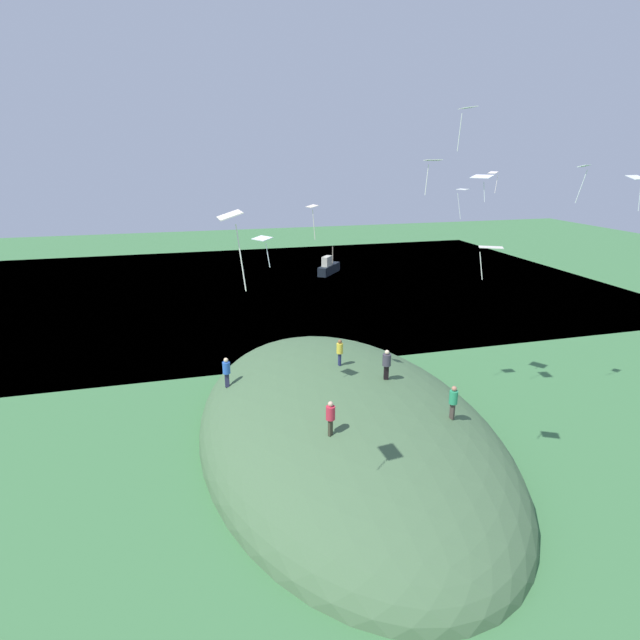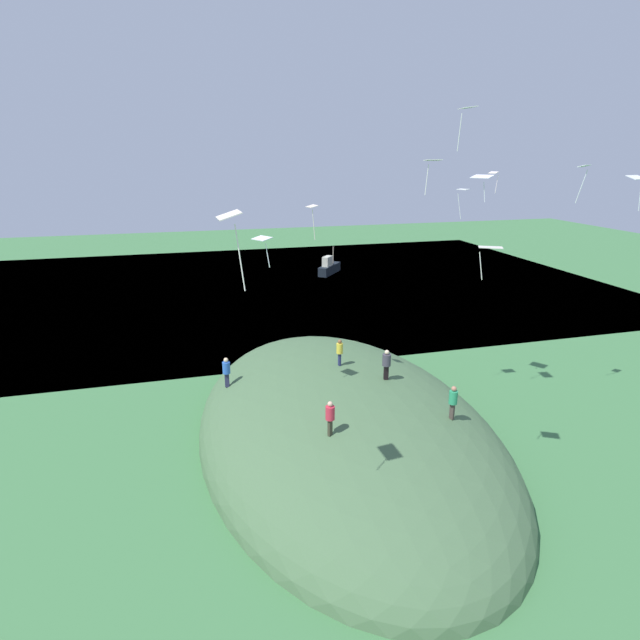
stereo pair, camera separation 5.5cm
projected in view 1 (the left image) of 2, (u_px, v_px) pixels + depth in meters
The scene contains 20 objects.
ground_plane at pixel (349, 375), 37.87m from camera, with size 160.00×160.00×0.00m, color #3B703F.
lake_water at pixel (277, 286), 64.30m from camera, with size 52.20×80.00×0.40m, color #4B698C.
grass_hill at pixel (343, 434), 29.86m from camera, with size 27.47×16.20×7.36m, color #446440.
boat_on_lake at pixel (329, 268), 69.90m from camera, with size 4.67×4.10×3.48m.
person_near_shore at pixel (340, 349), 29.91m from camera, with size 0.43×0.43×1.60m.
person_on_hilltop at pixel (330, 414), 23.19m from camera, with size 0.59×0.59×1.68m.
person_watching_kites at pixel (387, 361), 28.30m from camera, with size 0.50×0.50×1.73m.
person_with_child at pixel (226, 369), 30.43m from camera, with size 0.53×0.53×1.86m.
person_walking_path at pixel (453, 399), 25.29m from camera, with size 0.55×0.55×1.76m.
kite_0 at pixel (467, 110), 25.36m from camera, with size 1.05×0.81×2.09m.
kite_2 at pixel (432, 162), 27.81m from camera, with size 0.66×0.91×1.87m.
kite_3 at pixel (463, 191), 37.07m from camera, with size 1.16×1.19×2.11m.
kite_4 at pixel (482, 177), 29.49m from camera, with size 1.39×1.28×1.53m.
kite_5 at pixel (312, 210), 25.60m from camera, with size 0.69×0.54×1.75m.
kite_6 at pixel (584, 170), 28.10m from camera, with size 0.70×0.80×2.06m.
kite_7 at pixel (494, 174), 37.31m from camera, with size 0.75×0.66×1.52m.
kite_8 at pixel (231, 220), 14.76m from camera, with size 0.99×0.70×2.30m.
kite_9 at pixel (637, 179), 26.15m from camera, with size 0.74×0.98×1.76m.
kite_10 at pixel (490, 249), 21.36m from camera, with size 1.04×1.15×1.45m.
kite_11 at pixel (263, 240), 23.43m from camera, with size 1.03×0.94×1.38m.
Camera 1 is at (33.05, -11.24, 15.37)m, focal length 29.10 mm.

